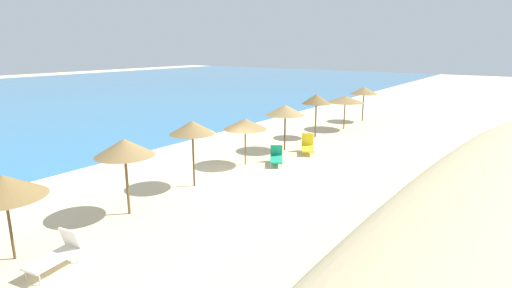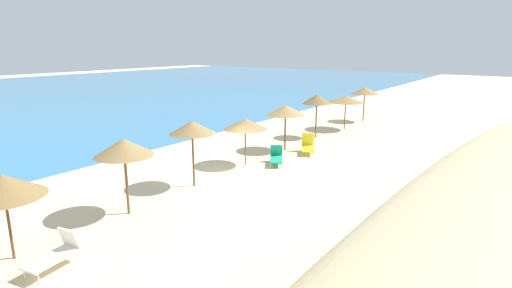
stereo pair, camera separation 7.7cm
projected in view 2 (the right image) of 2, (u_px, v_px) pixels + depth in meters
ground_plane at (241, 179)px, 18.59m from camera, size 160.00×160.00×0.00m
dune_ridge at (484, 216)px, 12.17m from camera, size 40.21×7.06×1.94m
beach_umbrella_2 at (3, 186)px, 11.11m from camera, size 2.21×2.21×2.52m
beach_umbrella_3 at (124, 147)px, 14.15m from camera, size 2.08×2.08×2.80m
beach_umbrella_4 at (192, 128)px, 17.03m from camera, size 1.96×1.96×2.88m
beach_umbrella_5 at (245, 124)px, 20.32m from camera, size 2.21×2.21×2.40m
beach_umbrella_6 at (285, 110)px, 23.18m from camera, size 2.24×2.24×2.66m
beach_umbrella_7 at (317, 99)px, 26.43m from camera, size 1.91×1.91×2.88m
beach_umbrella_8 at (346, 99)px, 29.14m from camera, size 2.64×2.64×2.45m
beach_umbrella_9 at (365, 91)px, 32.18m from camera, size 2.20×2.20×2.76m
lounge_chair_0 at (56, 253)px, 11.03m from camera, size 1.56×0.88×0.99m
lounge_chair_1 at (276, 157)px, 20.83m from camera, size 1.62×1.33×0.91m
lounge_chair_2 at (308, 146)px, 22.97m from camera, size 1.67×1.35×1.09m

